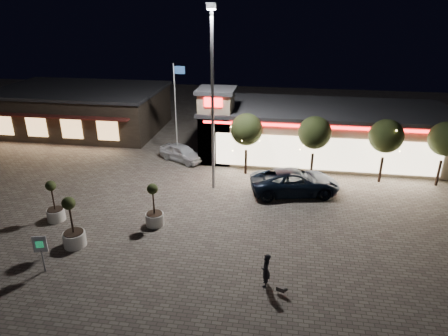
% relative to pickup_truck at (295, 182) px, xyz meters
% --- Properties ---
extents(ground, '(90.00, 90.00, 0.00)m').
position_rel_pickup_truck_xyz_m(ground, '(-7.74, -8.10, -0.86)').
color(ground, '#6F665A').
rests_on(ground, ground).
extents(retail_building, '(20.40, 8.40, 6.10)m').
position_rel_pickup_truck_xyz_m(retail_building, '(1.76, 7.72, 1.35)').
color(retail_building, tan).
rests_on(retail_building, ground).
extents(restaurant_building, '(16.40, 11.00, 4.30)m').
position_rel_pickup_truck_xyz_m(restaurant_building, '(-21.74, 11.88, 1.30)').
color(restaurant_building, '#382D23').
rests_on(restaurant_building, ground).
extents(floodlight_pole, '(0.60, 0.40, 12.38)m').
position_rel_pickup_truck_xyz_m(floodlight_pole, '(-5.74, -0.10, 6.16)').
color(floodlight_pole, gray).
rests_on(floodlight_pole, ground).
extents(flagpole, '(0.95, 0.10, 8.00)m').
position_rel_pickup_truck_xyz_m(flagpole, '(-9.65, 4.90, 3.89)').
color(flagpole, white).
rests_on(flagpole, ground).
extents(string_tree_a, '(2.42, 2.42, 4.79)m').
position_rel_pickup_truck_xyz_m(string_tree_a, '(-3.74, 2.90, 2.71)').
color(string_tree_a, '#332319').
rests_on(string_tree_a, ground).
extents(string_tree_b, '(2.42, 2.42, 4.79)m').
position_rel_pickup_truck_xyz_m(string_tree_b, '(1.26, 2.90, 2.71)').
color(string_tree_b, '#332319').
rests_on(string_tree_b, ground).
extents(string_tree_c, '(2.42, 2.42, 4.79)m').
position_rel_pickup_truck_xyz_m(string_tree_c, '(6.26, 2.90, 2.71)').
color(string_tree_c, '#332319').
rests_on(string_tree_c, ground).
extents(string_tree_d, '(2.42, 2.42, 4.79)m').
position_rel_pickup_truck_xyz_m(string_tree_d, '(10.26, 2.90, 2.71)').
color(string_tree_d, '#332319').
rests_on(string_tree_d, ground).
extents(pickup_truck, '(6.65, 4.19, 1.71)m').
position_rel_pickup_truck_xyz_m(pickup_truck, '(0.00, 0.00, 0.00)').
color(pickup_truck, black).
rests_on(pickup_truck, ground).
extents(white_sedan, '(4.44, 3.47, 1.41)m').
position_rel_pickup_truck_xyz_m(white_sedan, '(-9.33, 4.75, -0.15)').
color(white_sedan, silver).
rests_on(white_sedan, ground).
extents(pedestrian, '(0.42, 0.63, 1.71)m').
position_rel_pickup_truck_xyz_m(pedestrian, '(-1.39, -10.19, -0.00)').
color(pedestrian, black).
rests_on(pedestrian, ground).
extents(dog, '(0.53, 0.33, 0.29)m').
position_rel_pickup_truck_xyz_m(dog, '(-0.58, -10.71, -0.57)').
color(dog, '#59514C').
rests_on(dog, ground).
extents(planter_left, '(1.07, 1.07, 2.64)m').
position_rel_pickup_truck_xyz_m(planter_left, '(-14.46, -6.09, -0.04)').
color(planter_left, white).
rests_on(planter_left, ground).
extents(planter_mid, '(1.21, 1.21, 2.98)m').
position_rel_pickup_truck_xyz_m(planter_mid, '(-11.95, -8.50, 0.06)').
color(planter_mid, white).
rests_on(planter_mid, ground).
extents(planter_right, '(1.10, 1.10, 2.71)m').
position_rel_pickup_truck_xyz_m(planter_right, '(-8.30, -5.67, -0.02)').
color(planter_right, white).
rests_on(planter_right, ground).
extents(valet_sign, '(0.66, 0.24, 2.02)m').
position_rel_pickup_truck_xyz_m(valet_sign, '(-12.31, -10.86, 0.56)').
color(valet_sign, gray).
rests_on(valet_sign, ground).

